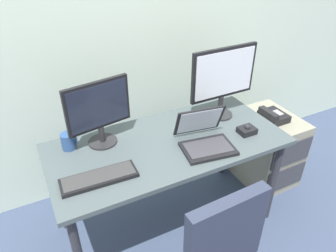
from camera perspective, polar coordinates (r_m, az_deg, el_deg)
name	(u,v)px	position (r m, az deg, el deg)	size (l,w,h in m)	color
ground_plane	(168,221)	(2.49, 0.00, -16.61)	(8.00, 8.00, 0.00)	#3B4863
back_wall	(122,8)	(2.33, -8.31, 20.22)	(6.00, 0.10, 2.80)	silver
desk	(168,152)	(2.05, 0.00, -4.74)	(1.49, 0.70, 0.72)	#465254
file_cabinet	(265,148)	(2.80, 17.06, -3.83)	(0.42, 0.53, 0.58)	gray
desk_phone	(273,116)	(2.61, 18.29, 1.74)	(0.17, 0.20, 0.09)	black
monitor_main	(223,77)	(2.18, 9.91, 8.60)	(0.49, 0.18, 0.50)	#262628
monitor_side	(99,110)	(1.92, -12.32, 2.78)	(0.40, 0.18, 0.41)	#262628
keyboard	(99,178)	(1.76, -12.25, -9.04)	(0.42, 0.15, 0.03)	black
laptop	(205,138)	(1.96, 6.60, -2.15)	(0.35, 0.35, 0.23)	black
trackball_mouse	(247,130)	(2.14, 13.96, -0.71)	(0.11, 0.09, 0.07)	black
coffee_mug	(69,141)	(2.01, -17.40, -2.61)	(0.09, 0.08, 0.10)	#2D4D83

